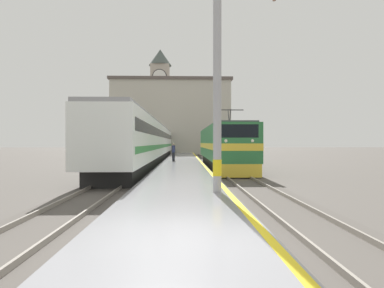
% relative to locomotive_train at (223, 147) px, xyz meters
% --- Properties ---
extents(ground_plane, '(200.00, 200.00, 0.00)m').
position_rel_locomotive_train_xyz_m(ground_plane, '(-3.47, 10.63, -1.85)').
color(ground_plane, '#514C47').
extents(platform, '(3.85, 140.00, 0.38)m').
position_rel_locomotive_train_xyz_m(platform, '(-3.46, 5.63, -1.66)').
color(platform, gray).
rests_on(platform, ground).
extents(rail_track_near, '(2.83, 140.00, 0.16)m').
position_rel_locomotive_train_xyz_m(rail_track_near, '(0.00, 5.63, -1.82)').
color(rail_track_near, '#514C47').
rests_on(rail_track_near, ground).
extents(rail_track_far, '(2.83, 140.00, 0.16)m').
position_rel_locomotive_train_xyz_m(rail_track_far, '(-6.96, 5.63, -1.82)').
color(rail_track_far, '#514C47').
rests_on(rail_track_far, ground).
extents(locomotive_train, '(2.92, 15.46, 4.58)m').
position_rel_locomotive_train_xyz_m(locomotive_train, '(0.00, 0.00, 0.00)').
color(locomotive_train, black).
rests_on(locomotive_train, ground).
extents(passenger_train, '(2.92, 54.44, 4.17)m').
position_rel_locomotive_train_xyz_m(passenger_train, '(-6.96, 14.89, 0.39)').
color(passenger_train, black).
rests_on(passenger_train, ground).
extents(catenary_mast, '(2.40, 0.32, 8.23)m').
position_rel_locomotive_train_xyz_m(catenary_mast, '(-2.03, -14.51, 2.56)').
color(catenary_mast, '#9E9EA3').
rests_on(catenary_mast, platform).
extents(person_on_platform, '(0.34, 0.34, 1.75)m').
position_rel_locomotive_train_xyz_m(person_on_platform, '(-4.33, 4.26, -0.55)').
color(person_on_platform, '#23232D').
rests_on(person_on_platform, platform).
extents(clock_tower, '(4.71, 4.71, 21.71)m').
position_rel_locomotive_train_xyz_m(clock_tower, '(-8.25, 37.48, 9.76)').
color(clock_tower, '#ADA393').
rests_on(clock_tower, ground).
extents(station_building, '(21.85, 8.61, 13.73)m').
position_rel_locomotive_train_xyz_m(station_building, '(-5.63, 30.86, 5.04)').
color(station_building, '#B7B2A3').
rests_on(station_building, ground).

